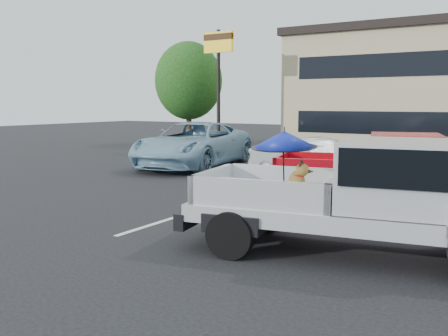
{
  "coord_description": "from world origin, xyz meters",
  "views": [
    {
      "loc": [
        3.45,
        -7.06,
        2.45
      ],
      "look_at": [
        -1.2,
        0.4,
        1.3
      ],
      "focal_mm": 40.0,
      "sensor_mm": 36.0,
      "label": 1
    }
  ],
  "objects_px": {
    "motel_sign": "(218,58)",
    "blue_suv": "(194,144)",
    "tree_left": "(189,81)",
    "red_pickup": "(397,168)",
    "silver_pickup": "(380,193)",
    "silver_sedan": "(314,163)"
  },
  "relations": [
    {
      "from": "motel_sign",
      "to": "red_pickup",
      "type": "xyz_separation_m",
      "value": [
        10.82,
        -9.25,
        -3.7
      ]
    },
    {
      "from": "tree_left",
      "to": "red_pickup",
      "type": "xyz_separation_m",
      "value": [
        14.82,
        -12.25,
        -2.78
      ]
    },
    {
      "from": "silver_sedan",
      "to": "blue_suv",
      "type": "relative_size",
      "value": 0.7
    },
    {
      "from": "motel_sign",
      "to": "silver_pickup",
      "type": "xyz_separation_m",
      "value": [
        11.46,
        -13.21,
        -3.6
      ]
    },
    {
      "from": "tree_left",
      "to": "red_pickup",
      "type": "relative_size",
      "value": 1.08
    },
    {
      "from": "red_pickup",
      "to": "motel_sign",
      "type": "bearing_deg",
      "value": 124.37
    },
    {
      "from": "silver_sedan",
      "to": "blue_suv",
      "type": "bearing_deg",
      "value": 92.23
    },
    {
      "from": "motel_sign",
      "to": "blue_suv",
      "type": "relative_size",
      "value": 0.97
    },
    {
      "from": "motel_sign",
      "to": "silver_pickup",
      "type": "height_order",
      "value": "motel_sign"
    },
    {
      "from": "silver_sedan",
      "to": "red_pickup",
      "type": "bearing_deg",
      "value": -100.0
    },
    {
      "from": "silver_pickup",
      "to": "silver_sedan",
      "type": "bearing_deg",
      "value": 110.55
    },
    {
      "from": "silver_pickup",
      "to": "blue_suv",
      "type": "distance_m",
      "value": 12.1
    },
    {
      "from": "motel_sign",
      "to": "silver_sedan",
      "type": "xyz_separation_m",
      "value": [
        8.09,
        -7.5,
        -3.94
      ]
    },
    {
      "from": "red_pickup",
      "to": "blue_suv",
      "type": "xyz_separation_m",
      "value": [
        -8.54,
        3.91,
        -0.09
      ]
    },
    {
      "from": "blue_suv",
      "to": "red_pickup",
      "type": "bearing_deg",
      "value": -33.56
    },
    {
      "from": "tree_left",
      "to": "blue_suv",
      "type": "bearing_deg",
      "value": -53.05
    },
    {
      "from": "silver_sedan",
      "to": "tree_left",
      "type": "bearing_deg",
      "value": 71.65
    },
    {
      "from": "tree_left",
      "to": "blue_suv",
      "type": "distance_m",
      "value": 10.82
    },
    {
      "from": "red_pickup",
      "to": "blue_suv",
      "type": "height_order",
      "value": "red_pickup"
    },
    {
      "from": "red_pickup",
      "to": "blue_suv",
      "type": "relative_size",
      "value": 0.9
    },
    {
      "from": "tree_left",
      "to": "blue_suv",
      "type": "relative_size",
      "value": 0.97
    },
    {
      "from": "red_pickup",
      "to": "silver_sedan",
      "type": "xyz_separation_m",
      "value": [
        -2.73,
        1.75,
        -0.24
      ]
    }
  ]
}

